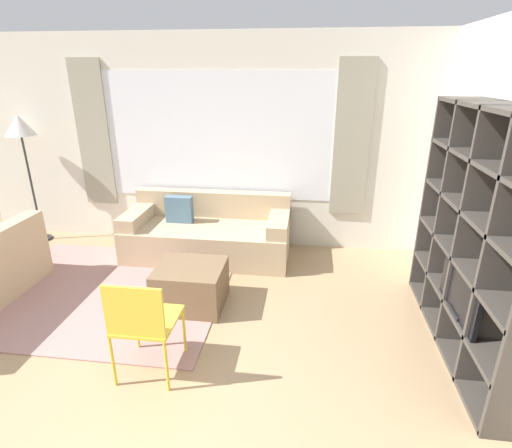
# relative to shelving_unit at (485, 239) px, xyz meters

# --- Properties ---
(ground_plane) EXTENTS (16.00, 16.00, 0.00)m
(ground_plane) POSITION_rel_shelving_unit_xyz_m (-2.59, -1.33, -1.00)
(ground_plane) COLOR #9E7F5B
(wall_back) EXTENTS (6.71, 0.11, 2.70)m
(wall_back) POSITION_rel_shelving_unit_xyz_m (-2.59, 1.97, 0.36)
(wall_back) COLOR silver
(wall_back) RESTS_ON ground_plane
(wall_right) EXTENTS (0.07, 4.48, 2.70)m
(wall_right) POSITION_rel_shelving_unit_xyz_m (0.20, 0.31, 0.35)
(wall_right) COLOR silver
(wall_right) RESTS_ON ground_plane
(area_rug) EXTENTS (2.56, 2.16, 0.01)m
(area_rug) POSITION_rel_shelving_unit_xyz_m (-3.54, 0.42, -0.99)
(area_rug) COLOR gray
(area_rug) RESTS_ON ground_plane
(shelving_unit) EXTENTS (0.40, 2.06, 2.02)m
(shelving_unit) POSITION_rel_shelving_unit_xyz_m (0.00, 0.00, 0.00)
(shelving_unit) COLOR silver
(shelving_unit) RESTS_ON ground_plane
(couch_main) EXTENTS (2.05, 0.90, 0.77)m
(couch_main) POSITION_rel_shelving_unit_xyz_m (-2.65, 1.48, -0.71)
(couch_main) COLOR tan
(couch_main) RESTS_ON ground_plane
(ottoman) EXTENTS (0.66, 0.61, 0.43)m
(ottoman) POSITION_rel_shelving_unit_xyz_m (-2.54, 0.29, -0.78)
(ottoman) COLOR brown
(ottoman) RESTS_ON ground_plane
(floor_lamp) EXTENTS (0.38, 0.38, 1.72)m
(floor_lamp) POSITION_rel_shelving_unit_xyz_m (-5.12, 1.66, 0.51)
(floor_lamp) COLOR black
(floor_lamp) RESTS_ON ground_plane
(folding_chair) EXTENTS (0.44, 0.46, 0.86)m
(folding_chair) POSITION_rel_shelving_unit_xyz_m (-2.59, -0.75, -0.48)
(folding_chair) COLOR gold
(folding_chair) RESTS_ON ground_plane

